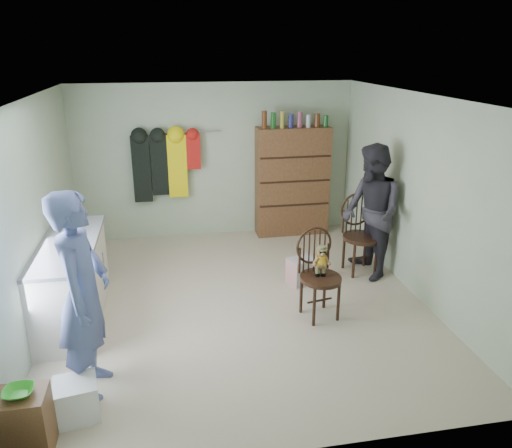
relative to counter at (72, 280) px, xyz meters
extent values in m
plane|color=beige|center=(1.95, 0.00, -0.47)|extent=(5.00, 5.00, 0.00)
plane|color=#B4C4A4|center=(1.95, 2.50, 0.78)|extent=(4.50, 0.00, 4.50)
plane|color=#B4C4A4|center=(-0.30, 0.00, 0.78)|extent=(0.00, 5.00, 5.00)
plane|color=#B4C4A4|center=(4.20, 0.00, 0.78)|extent=(0.00, 5.00, 5.00)
plane|color=white|center=(1.95, 0.00, 2.03)|extent=(5.00, 5.00, 0.00)
cube|color=silver|center=(0.00, 0.00, -0.02)|extent=(0.60, 1.80, 0.90)
cube|color=slate|center=(0.00, 0.00, 0.45)|extent=(0.64, 1.86, 0.04)
cylinder|color=#99999E|center=(0.31, -0.45, 0.07)|extent=(0.02, 0.02, 0.14)
cylinder|color=#99999E|center=(0.31, 0.45, 0.07)|extent=(0.02, 0.02, 0.14)
cube|color=brown|center=(-0.05, -2.13, -0.20)|extent=(0.38, 0.33, 0.54)
imported|color=green|center=(-0.05, -2.13, 0.10)|extent=(0.23, 0.23, 0.06)
cube|color=white|center=(0.27, -1.76, -0.30)|extent=(0.41, 0.40, 0.34)
cylinder|color=#311C11|center=(2.83, -0.52, 0.02)|extent=(0.56, 0.56, 0.05)
cylinder|color=#311C11|center=(2.70, -0.71, -0.24)|extent=(0.04, 0.04, 0.47)
cylinder|color=#311C11|center=(3.01, -0.65, -0.24)|extent=(0.04, 0.04, 0.47)
cylinder|color=#311C11|center=(2.64, -0.39, -0.24)|extent=(0.04, 0.04, 0.47)
cylinder|color=#311C11|center=(2.95, -0.33, -0.24)|extent=(0.04, 0.04, 0.47)
torus|color=#311C11|center=(2.79, -0.34, 0.36)|extent=(0.46, 0.12, 0.46)
cylinder|color=#311C11|center=(2.60, -0.38, 0.21)|extent=(0.03, 0.03, 0.32)
cylinder|color=#311C11|center=(2.98, -0.31, 0.21)|extent=(0.03, 0.03, 0.32)
cylinder|color=yellow|center=(2.83, -0.50, 0.24)|extent=(0.12, 0.12, 0.11)
cylinder|color=#475128|center=(2.83, -0.50, 0.13)|extent=(0.07, 0.07, 0.17)
sphere|color=#9E7042|center=(2.83, -0.50, 0.35)|extent=(0.10, 0.10, 0.10)
cylinder|color=#475128|center=(2.83, -0.50, 0.40)|extent=(0.09, 0.09, 0.04)
cube|color=black|center=(2.83, -0.55, 0.36)|extent=(0.08, 0.01, 0.02)
cylinder|color=#311C11|center=(3.75, 0.57, 0.05)|extent=(0.53, 0.53, 0.05)
cylinder|color=#311C11|center=(3.60, 0.40, -0.23)|extent=(0.04, 0.04, 0.49)
cylinder|color=#311C11|center=(3.93, 0.42, -0.23)|extent=(0.04, 0.04, 0.49)
cylinder|color=#311C11|center=(3.57, 0.74, -0.23)|extent=(0.04, 0.04, 0.49)
cylinder|color=#311C11|center=(3.90, 0.76, -0.23)|extent=(0.04, 0.04, 0.49)
torus|color=#311C11|center=(3.74, 0.77, 0.40)|extent=(0.48, 0.06, 0.48)
cylinder|color=#311C11|center=(3.54, 0.74, 0.23)|extent=(0.03, 0.03, 0.33)
cylinder|color=#311C11|center=(3.93, 0.77, 0.23)|extent=(0.03, 0.03, 0.33)
cube|color=#E57A72|center=(2.85, 0.38, -0.29)|extent=(0.41, 0.37, 0.36)
imported|color=#54609A|center=(0.37, -1.38, 0.49)|extent=(0.54, 0.75, 1.92)
imported|color=#2D2B33|center=(3.83, 0.46, 0.45)|extent=(0.75, 0.93, 1.84)
cube|color=brown|center=(3.20, 2.30, 0.43)|extent=(1.20, 0.38, 1.80)
cube|color=#311C11|center=(3.20, 2.11, 0.08)|extent=(1.16, 0.02, 0.03)
cube|color=#311C11|center=(3.20, 2.11, 0.48)|extent=(1.16, 0.02, 0.03)
cube|color=#311C11|center=(3.20, 2.11, 0.88)|extent=(1.16, 0.02, 0.03)
cylinder|color=#592D14|center=(2.70, 2.20, 1.47)|extent=(0.08, 0.08, 0.28)
cylinder|color=#19591E|center=(2.84, 2.20, 1.45)|extent=(0.08, 0.08, 0.25)
cylinder|color=#A59933|center=(2.99, 2.20, 1.46)|extent=(0.07, 0.07, 0.27)
cylinder|color=navy|center=(3.13, 2.20, 1.44)|extent=(0.08, 0.08, 0.22)
cylinder|color=#8C3F59|center=(3.27, 2.20, 1.45)|extent=(0.08, 0.08, 0.25)
cylinder|color=#B2B2B7|center=(3.41, 2.20, 1.43)|extent=(0.08, 0.08, 0.20)
cylinder|color=#592D14|center=(3.56, 2.20, 1.44)|extent=(0.09, 0.09, 0.22)
cylinder|color=#19591E|center=(3.70, 2.20, 1.42)|extent=(0.08, 0.08, 0.19)
cylinder|color=#99999E|center=(1.55, 2.44, 1.28)|extent=(1.00, 0.02, 0.02)
cube|color=black|center=(0.77, 2.38, 0.72)|extent=(0.28, 0.10, 1.05)
cube|color=black|center=(1.05, 2.38, 0.77)|extent=(0.26, 0.10, 0.95)
cube|color=yellow|center=(1.33, 2.38, 0.75)|extent=(0.30, 0.10, 1.00)
cube|color=red|center=(1.59, 2.38, 0.97)|extent=(0.22, 0.10, 0.55)
camera|label=1|loc=(1.15, -5.50, 2.55)|focal=35.00mm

